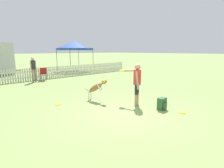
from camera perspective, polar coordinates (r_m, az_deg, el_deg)
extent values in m
plane|color=olive|center=(6.00, 3.68, -9.20)|extent=(240.00, 240.00, 0.00)
cylinder|color=tan|center=(6.64, 7.84, -5.27)|extent=(0.11, 0.11, 0.44)
cylinder|color=black|center=(6.54, 7.93, -1.88)|extent=(0.12, 0.12, 0.36)
cylinder|color=tan|center=(6.83, 8.23, -4.83)|extent=(0.11, 0.11, 0.44)
cylinder|color=black|center=(6.73, 8.33, -1.53)|extent=(0.12, 0.12, 0.36)
cylinder|color=red|center=(6.55, 8.24, 2.21)|extent=(0.37, 0.37, 0.55)
sphere|color=tan|center=(6.51, 8.33, 5.58)|extent=(0.22, 0.22, 0.22)
cylinder|color=tan|center=(6.36, 8.25, 1.18)|extent=(0.11, 0.21, 0.67)
cylinder|color=tan|center=(6.80, 5.95, 4.42)|extent=(0.29, 0.66, 0.14)
cylinder|color=yellow|center=(6.93, 3.36, 4.21)|extent=(0.23, 0.23, 0.02)
cylinder|color=yellow|center=(6.93, 3.36, 4.43)|extent=(0.23, 0.23, 0.02)
ellipsoid|color=olive|center=(7.22, -5.37, -1.13)|extent=(0.52, 0.73, 0.56)
ellipsoid|color=white|center=(7.23, -5.36, -1.48)|extent=(0.28, 0.38, 0.28)
sphere|color=olive|center=(7.02, -2.72, 0.55)|extent=(0.17, 0.17, 0.17)
cone|color=olive|center=(6.99, -2.19, 0.89)|extent=(0.15, 0.18, 0.14)
cylinder|color=yellow|center=(6.99, -2.19, 0.89)|extent=(0.27, 0.23, 0.21)
cone|color=olive|center=(7.07, -2.75, 1.18)|extent=(0.05, 0.05, 0.08)
cone|color=olive|center=(6.98, -3.09, 1.04)|extent=(0.05, 0.05, 0.08)
cylinder|color=white|center=(7.51, -6.94, -3.61)|extent=(0.06, 0.06, 0.37)
cylinder|color=white|center=(7.36, -7.59, -3.92)|extent=(0.06, 0.06, 0.37)
cylinder|color=white|center=(7.21, -3.69, -0.95)|extent=(0.12, 0.18, 0.29)
cylinder|color=white|center=(7.07, -4.23, -1.19)|extent=(0.12, 0.18, 0.29)
cone|color=olive|center=(7.44, -8.17, -2.00)|extent=(0.18, 0.31, 0.22)
cylinder|color=yellow|center=(6.39, 21.92, -8.62)|extent=(0.23, 0.23, 0.02)
cylinder|color=yellow|center=(7.14, -17.15, -6.27)|extent=(0.23, 0.23, 0.02)
cube|color=#2D5633|center=(6.44, 15.96, -6.18)|extent=(0.32, 0.21, 0.43)
cube|color=#2D5633|center=(6.40, 16.91, -6.76)|extent=(0.22, 0.04, 0.21)
cube|color=beige|center=(13.26, -25.16, 2.08)|extent=(18.65, 0.04, 0.06)
cube|color=beige|center=(13.21, -25.29, 3.66)|extent=(18.65, 0.04, 0.06)
cube|color=beige|center=(12.81, -32.27, 1.94)|extent=(0.09, 0.02, 0.88)
cube|color=beige|center=(12.84, -31.61, 2.03)|extent=(0.09, 0.02, 0.88)
cube|color=beige|center=(12.87, -30.96, 2.11)|extent=(0.09, 0.02, 0.88)
cube|color=beige|center=(12.91, -30.31, 2.19)|extent=(0.09, 0.02, 0.88)
cube|color=beige|center=(12.94, -29.66, 2.28)|extent=(0.09, 0.02, 0.88)
cube|color=beige|center=(12.98, -29.01, 2.36)|extent=(0.09, 0.02, 0.88)
cube|color=beige|center=(13.02, -28.37, 2.44)|extent=(0.09, 0.02, 0.88)
cube|color=beige|center=(13.06, -27.73, 2.52)|extent=(0.09, 0.02, 0.88)
cube|color=beige|center=(13.10, -27.10, 2.60)|extent=(0.09, 0.02, 0.88)
cube|color=beige|center=(13.14, -26.47, 2.68)|extent=(0.09, 0.02, 0.88)
cube|color=beige|center=(13.19, -25.84, 2.75)|extent=(0.09, 0.02, 0.88)
cube|color=beige|center=(13.24, -25.22, 2.83)|extent=(0.09, 0.02, 0.88)
cube|color=beige|center=(13.28, -24.61, 2.90)|extent=(0.09, 0.02, 0.88)
cube|color=beige|center=(13.33, -23.99, 2.98)|extent=(0.09, 0.02, 0.88)
cube|color=beige|center=(13.39, -23.39, 3.05)|extent=(0.09, 0.02, 0.88)
cube|color=beige|center=(13.44, -22.78, 3.13)|extent=(0.09, 0.02, 0.88)
cube|color=beige|center=(13.49, -22.19, 3.20)|extent=(0.09, 0.02, 0.88)
cube|color=beige|center=(13.55, -21.59, 3.27)|extent=(0.09, 0.02, 0.88)
cube|color=beige|center=(13.61, -21.00, 3.34)|extent=(0.09, 0.02, 0.88)
cube|color=beige|center=(13.67, -20.42, 3.41)|extent=(0.09, 0.02, 0.88)
cube|color=beige|center=(13.73, -19.84, 3.48)|extent=(0.09, 0.02, 0.88)
cube|color=beige|center=(13.79, -19.27, 3.54)|extent=(0.09, 0.02, 0.88)
cube|color=beige|center=(13.85, -18.70, 3.61)|extent=(0.09, 0.02, 0.88)
cube|color=beige|center=(13.92, -18.14, 3.67)|extent=(0.09, 0.02, 0.88)
cube|color=beige|center=(13.98, -17.58, 3.74)|extent=(0.09, 0.02, 0.88)
cube|color=beige|center=(14.05, -17.02, 3.80)|extent=(0.09, 0.02, 0.88)
cube|color=beige|center=(14.12, -16.48, 3.86)|extent=(0.09, 0.02, 0.88)
cube|color=beige|center=(14.19, -15.93, 3.93)|extent=(0.09, 0.02, 0.88)
cube|color=beige|center=(14.26, -15.40, 3.99)|extent=(0.09, 0.02, 0.88)
cube|color=beige|center=(14.33, -14.87, 4.05)|extent=(0.09, 0.02, 0.88)
cube|color=beige|center=(14.41, -14.34, 4.10)|extent=(0.09, 0.02, 0.88)
cube|color=beige|center=(14.48, -13.82, 4.16)|extent=(0.09, 0.02, 0.88)
cube|color=beige|center=(14.56, -13.30, 4.22)|extent=(0.09, 0.02, 0.88)
cube|color=beige|center=(14.63, -12.79, 4.27)|extent=(0.09, 0.02, 0.88)
cube|color=beige|center=(14.71, -12.29, 4.33)|extent=(0.09, 0.02, 0.88)
cube|color=beige|center=(14.79, -11.79, 4.38)|extent=(0.09, 0.02, 0.88)
cube|color=beige|center=(14.87, -11.29, 4.44)|extent=(0.09, 0.02, 0.88)
cube|color=beige|center=(14.95, -10.80, 4.49)|extent=(0.09, 0.02, 0.88)
cube|color=beige|center=(15.04, -10.32, 4.54)|extent=(0.09, 0.02, 0.88)
cube|color=beige|center=(15.12, -9.84, 4.59)|extent=(0.09, 0.02, 0.88)
cube|color=beige|center=(15.21, -9.37, 4.64)|extent=(0.09, 0.02, 0.88)
cube|color=beige|center=(15.29, -8.90, 4.69)|extent=(0.09, 0.02, 0.88)
cube|color=beige|center=(15.38, -8.43, 4.74)|extent=(0.09, 0.02, 0.88)
cube|color=beige|center=(15.47, -7.98, 4.78)|extent=(0.09, 0.02, 0.88)
cube|color=beige|center=(15.56, -7.52, 4.83)|extent=(0.09, 0.02, 0.88)
cube|color=beige|center=(15.65, -7.08, 4.87)|extent=(0.09, 0.02, 0.88)
cube|color=beige|center=(15.74, -6.63, 4.92)|extent=(0.09, 0.02, 0.88)
cube|color=beige|center=(15.83, -6.20, 4.96)|extent=(0.09, 0.02, 0.88)
cube|color=beige|center=(15.92, -5.76, 5.00)|extent=(0.09, 0.02, 0.88)
cube|color=beige|center=(16.01, -5.34, 5.05)|extent=(0.09, 0.02, 0.88)
cube|color=beige|center=(16.11, -4.91, 5.09)|extent=(0.09, 0.02, 0.88)
cube|color=beige|center=(16.20, -4.50, 5.13)|extent=(0.09, 0.02, 0.88)
cube|color=beige|center=(16.30, -4.08, 5.17)|extent=(0.09, 0.02, 0.88)
cube|color=beige|center=(16.40, -3.67, 5.21)|extent=(0.09, 0.02, 0.88)
cube|color=beige|center=(16.49, -3.27, 5.25)|extent=(0.09, 0.02, 0.88)
cube|color=beige|center=(16.59, -2.87, 5.28)|extent=(0.09, 0.02, 0.88)
cube|color=beige|center=(16.69, -2.48, 5.32)|extent=(0.09, 0.02, 0.88)
cube|color=beige|center=(16.79, -2.09, 5.36)|extent=(0.09, 0.02, 0.88)
cube|color=beige|center=(16.89, -1.71, 5.39)|extent=(0.09, 0.02, 0.88)
cube|color=beige|center=(17.00, -1.32, 5.43)|extent=(0.09, 0.02, 0.88)
cube|color=beige|center=(17.10, -0.95, 5.46)|extent=(0.09, 0.02, 0.88)
cube|color=beige|center=(17.20, -0.58, 5.49)|extent=(0.09, 0.02, 0.88)
cube|color=beige|center=(17.31, -0.21, 5.53)|extent=(0.09, 0.02, 0.88)
cube|color=beige|center=(17.41, 0.15, 5.56)|extent=(0.09, 0.02, 0.88)
cube|color=beige|center=(17.52, 0.51, 5.59)|extent=(0.09, 0.02, 0.88)
cube|color=beige|center=(17.62, 0.86, 5.62)|extent=(0.09, 0.02, 0.88)
cube|color=beige|center=(17.73, 1.21, 5.65)|extent=(0.09, 0.02, 0.88)
cube|color=beige|center=(17.84, 1.56, 5.68)|extent=(0.09, 0.02, 0.88)
cube|color=beige|center=(17.94, 1.90, 5.71)|extent=(0.09, 0.02, 0.88)
cube|color=beige|center=(18.05, 2.24, 5.74)|extent=(0.09, 0.02, 0.88)
cube|color=beige|center=(18.16, 2.57, 5.77)|extent=(0.09, 0.02, 0.88)
cube|color=beige|center=(18.27, 2.90, 5.80)|extent=(0.09, 0.02, 0.88)
cube|color=beige|center=(18.38, 3.22, 5.83)|extent=(0.09, 0.02, 0.88)
cylinder|color=#333338|center=(13.32, -20.80, 2.29)|extent=(0.02, 0.02, 0.46)
cylinder|color=#333338|center=(13.28, -22.37, 2.16)|extent=(0.02, 0.02, 0.46)
cylinder|color=#333338|center=(12.96, -20.59, 2.09)|extent=(0.02, 0.02, 0.46)
cylinder|color=#333338|center=(12.92, -22.20, 1.95)|extent=(0.02, 0.02, 0.46)
cube|color=maroon|center=(13.09, -21.56, 3.12)|extent=(0.54, 0.54, 0.03)
cube|color=maroon|center=(12.87, -21.53, 3.98)|extent=(0.44, 0.21, 0.44)
cylinder|color=#333338|center=(16.62, -13.46, 7.45)|extent=(0.04, 0.04, 2.29)
cylinder|color=#333338|center=(18.10, -6.20, 7.94)|extent=(0.04, 0.04, 2.29)
cylinder|color=#333338|center=(18.93, -17.57, 7.63)|extent=(0.04, 0.04, 2.29)
cylinder|color=#333338|center=(20.25, -10.83, 8.12)|extent=(0.04, 0.04, 2.29)
cube|color=#23479E|center=(18.40, -12.15, 11.07)|extent=(2.64, 2.64, 0.20)
pyramid|color=#23479E|center=(18.41, -12.21, 12.56)|extent=(2.64, 2.64, 0.76)
cylinder|color=#7A705B|center=(12.63, -23.76, 2.53)|extent=(0.11, 0.11, 0.84)
cylinder|color=#7A705B|center=(12.54, -24.47, 2.42)|extent=(0.11, 0.11, 0.84)
cylinder|color=#26262D|center=(12.51, -24.37, 5.70)|extent=(0.27, 0.27, 0.58)
sphere|color=beige|center=(12.49, -24.51, 7.55)|extent=(0.23, 0.23, 0.23)
cylinder|color=beige|center=(12.60, -23.69, 5.74)|extent=(0.08, 0.08, 0.60)
cylinder|color=beige|center=(12.43, -25.04, 5.58)|extent=(0.08, 0.08, 0.60)
cone|color=#3F3F42|center=(18.32, -28.01, 3.97)|extent=(0.82, 0.32, 0.20)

